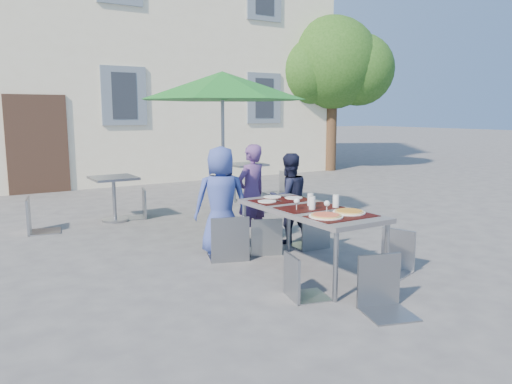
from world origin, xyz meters
TOP-DOWN VIEW (x-y plane):
  - ground at (0.00, 0.00)m, footprint 90.00×90.00m
  - building at (-0.00, 11.50)m, footprint 13.60×8.20m
  - tree at (6.55, 7.54)m, footprint 3.60×3.00m
  - dining_table at (-0.31, -0.21)m, footprint 0.80×1.85m
  - pizza_near_left at (-0.48, -0.72)m, footprint 0.35×0.35m
  - pizza_near_right at (-0.15, -0.69)m, footprint 0.35×0.35m
  - glassware at (-0.25, -0.30)m, footprint 0.52×0.46m
  - place_settings at (-0.30, 0.42)m, footprint 0.68×0.45m
  - child_0 at (-0.79, 0.99)m, footprint 0.78×0.63m
  - child_1 at (-0.16, 1.29)m, footprint 0.56×0.43m
  - child_2 at (0.27, 1.01)m, footprint 0.64×0.41m
  - chair_0 at (-0.85, 0.69)m, footprint 0.60×0.60m
  - chair_1 at (-0.32, 0.68)m, footprint 0.52×0.52m
  - chair_2 at (0.36, 0.58)m, footprint 0.47×0.47m
  - chair_3 at (-0.88, -0.82)m, footprint 0.45×0.45m
  - chair_4 at (0.54, -0.72)m, footprint 0.52×0.51m
  - chair_5 at (-0.41, -1.47)m, footprint 0.54×0.54m
  - patio_umbrella at (0.05, 2.52)m, footprint 2.66×2.66m
  - cafe_table_0 at (-1.41, 3.65)m, footprint 0.70×0.70m
  - bg_chair_l_0 at (-2.66, 3.46)m, footprint 0.53×0.53m
  - bg_chair_r_0 at (-0.98, 3.71)m, footprint 0.51×0.50m
  - cafe_table_1 at (1.50, 4.25)m, footprint 0.71×0.71m
  - bg_chair_l_1 at (1.30, 4.26)m, footprint 0.52×0.52m
  - bg_chair_r_1 at (2.57, 4.56)m, footprint 0.47×0.47m

SIDE VIEW (x-z plane):
  - ground at x=0.00m, z-range 0.00..0.00m
  - chair_3 at x=-0.88m, z-range 0.07..0.91m
  - cafe_table_0 at x=-1.41m, z-range 0.14..0.89m
  - cafe_table_1 at x=1.50m, z-range 0.15..0.91m
  - chair_1 at x=-0.32m, z-range 0.08..0.98m
  - chair_4 at x=0.54m, z-range 0.08..0.99m
  - bg_chair_r_0 at x=-0.98m, z-range 0.08..1.03m
  - bg_chair_r_1 at x=2.57m, z-range 0.08..1.03m
  - bg_chair_l_1 at x=1.30m, z-range 0.08..1.03m
  - chair_5 at x=-0.41m, z-range 0.08..1.05m
  - chair_2 at x=0.36m, z-range 0.08..1.06m
  - bg_chair_l_0 at x=-2.66m, z-range 0.09..1.11m
  - child_2 at x=0.27m, z-range 0.00..1.26m
  - chair_0 at x=-0.85m, z-range 0.10..1.16m
  - child_1 at x=-0.16m, z-range 0.00..1.38m
  - dining_table at x=-0.31m, z-range 0.32..1.07m
  - child_0 at x=-0.79m, z-range 0.00..1.39m
  - place_settings at x=-0.30m, z-range 0.76..0.77m
  - pizza_near_right at x=-0.15m, z-range 0.75..0.78m
  - pizza_near_left at x=-0.48m, z-range 0.75..0.78m
  - glassware at x=-0.25m, z-range 0.75..0.90m
  - patio_umbrella at x=0.05m, z-range 0.98..3.43m
  - tree at x=6.55m, z-range 0.90..5.60m
  - building at x=0.00m, z-range -0.70..10.40m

